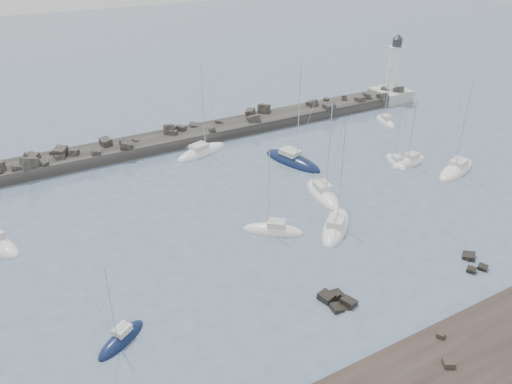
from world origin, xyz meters
TOP-DOWN VIEW (x-y plane):
  - ground at (0.00, 0.00)m, footprint 400.00×400.00m
  - rock_shelf at (-0.02, -22.00)m, footprint 140.00×12.12m
  - rock_cluster_near at (-3.29, -8.62)m, footprint 3.17×3.47m
  - rock_cluster_far at (13.95, -10.91)m, footprint 3.54×3.86m
  - breakwater at (-7.56, 37.99)m, footprint 115.00×7.45m
  - lighthouse at (47.00, 38.00)m, footprint 7.00×7.00m
  - sailboat_1 at (-23.73, -3.22)m, footprint 5.77×4.52m
  - sailboat_2 at (-0.07, 31.99)m, footprint 10.47×5.85m
  - sailboat_3 at (-2.13, 5.63)m, footprint 7.38×6.58m
  - sailboat_4 at (8.69, 10.02)m, footprint 4.71×9.71m
  - sailboat_5 at (5.05, 2.40)m, footprint 8.93×8.43m
  - sailboat_6 at (11.12, 21.56)m, footprint 6.16×11.62m
  - sailboat_7 at (27.06, 12.00)m, footprint 7.53×3.06m
  - sailboat_8 at (25.28, 13.21)m, footprint 3.88×6.49m
  - sailboat_9 at (31.34, 6.43)m, footprint 10.41×6.00m
  - sailboat_10 at (36.45, 27.86)m, footprint 3.94×7.15m

SIDE VIEW (x-z plane):
  - ground at x=0.00m, z-range 0.00..0.00m
  - rock_shelf at x=-0.02m, z-range -1.03..1.06m
  - rock_cluster_far at x=13.95m, z-range -0.63..0.70m
  - rock_cluster_near at x=-3.29m, z-range -0.62..0.83m
  - sailboat_8 at x=25.28m, z-range -4.86..5.13m
  - sailboat_2 at x=-0.07m, z-range -7.69..7.96m
  - sailboat_1 at x=-23.73m, z-range -4.50..4.78m
  - sailboat_9 at x=31.34m, z-range -7.66..7.93m
  - sailboat_3 at x=-2.13m, z-range -5.91..6.19m
  - sailboat_5 at x=5.05m, z-range -7.27..7.56m
  - sailboat_10 at x=36.45m, z-range -5.39..5.69m
  - sailboat_4 at x=8.69m, z-range -7.24..7.54m
  - sailboat_6 at x=11.12m, z-range -8.58..8.88m
  - sailboat_7 at x=27.06m, z-range -5.78..6.09m
  - breakwater at x=-7.56m, z-range -2.26..2.93m
  - lighthouse at x=47.00m, z-range -4.21..10.39m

